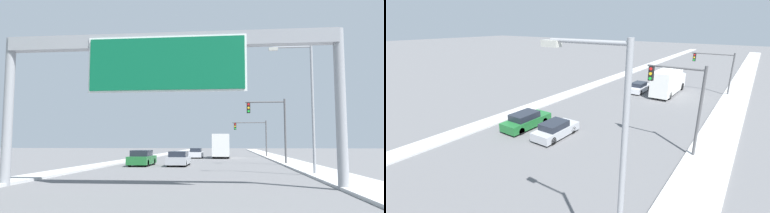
# 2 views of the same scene
# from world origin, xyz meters

# --- Properties ---
(sidewalk_right) EXTENTS (3.00, 120.00, 0.15)m
(sidewalk_right) POSITION_xyz_m (9.50, 60.00, 0.07)
(sidewalk_right) COLOR #BABABA
(sidewalk_right) RESTS_ON ground
(median_strip_left) EXTENTS (2.00, 120.00, 0.15)m
(median_strip_left) POSITION_xyz_m (-9.00, 60.00, 0.07)
(median_strip_left) COLOR #BABABA
(median_strip_left) RESTS_ON ground
(car_far_center) EXTENTS (1.71, 4.28, 1.40)m
(car_far_center) POSITION_xyz_m (-1.75, 52.84, 0.66)
(car_far_center) COLOR silver
(car_far_center) RESTS_ON ground
(car_mid_left) EXTENTS (1.80, 4.30, 1.36)m
(car_mid_left) POSITION_xyz_m (-1.75, 34.91, 0.65)
(car_mid_left) COLOR #A5A8AD
(car_mid_left) RESTS_ON ground
(car_mid_right) EXTENTS (1.85, 4.72, 1.46)m
(car_mid_right) POSITION_xyz_m (-5.25, 34.92, 0.69)
(car_mid_right) COLOR #1E662D
(car_mid_right) RESTS_ON ground
(truck_box_primary) EXTENTS (2.31, 8.73, 3.35)m
(truck_box_primary) POSITION_xyz_m (1.75, 54.08, 1.70)
(truck_box_primary) COLOR white
(truck_box_primary) RESTS_ON ground
(traffic_light_near_intersection) EXTENTS (4.00, 0.32, 6.53)m
(traffic_light_near_intersection) POSITION_xyz_m (7.29, 38.00, 4.36)
(traffic_light_near_intersection) COLOR #4C4C4F
(traffic_light_near_intersection) RESTS_ON ground
(traffic_light_mid_block) EXTENTS (5.21, 0.32, 5.54)m
(traffic_light_mid_block) POSITION_xyz_m (6.72, 58.00, 3.82)
(traffic_light_mid_block) COLOR #4C4C4F
(traffic_light_mid_block) RESTS_ON ground
(street_lamp_right) EXTENTS (2.92, 0.28, 8.83)m
(street_lamp_right) POSITION_xyz_m (8.23, 25.74, 5.25)
(street_lamp_right) COLOR gray
(street_lamp_right) RESTS_ON ground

